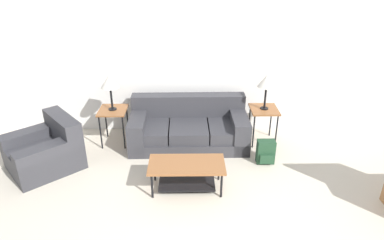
{
  "coord_description": "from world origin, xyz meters",
  "views": [
    {
      "loc": [
        -0.33,
        -2.24,
        3.08
      ],
      "look_at": [
        -0.27,
        2.55,
        0.8
      ],
      "focal_mm": 32.0,
      "sensor_mm": 36.0,
      "label": 1
    }
  ],
  "objects_px": {
    "couch": "(189,129)",
    "table_lamp_right": "(267,81)",
    "side_table_left": "(113,113)",
    "table_lamp_left": "(110,82)",
    "coffee_table": "(187,170)",
    "armchair": "(46,151)",
    "side_table_right": "(264,113)",
    "backpack": "(266,152)"
  },
  "relations": [
    {
      "from": "table_lamp_left",
      "to": "table_lamp_right",
      "type": "height_order",
      "value": "same"
    },
    {
      "from": "couch",
      "to": "backpack",
      "type": "distance_m",
      "value": 1.44
    },
    {
      "from": "armchair",
      "to": "backpack",
      "type": "bearing_deg",
      "value": 1.05
    },
    {
      "from": "side_table_left",
      "to": "table_lamp_right",
      "type": "distance_m",
      "value": 2.74
    },
    {
      "from": "couch",
      "to": "backpack",
      "type": "xyz_separation_m",
      "value": [
        1.26,
        -0.68,
        -0.1
      ]
    },
    {
      "from": "couch",
      "to": "table_lamp_right",
      "type": "relative_size",
      "value": 3.28
    },
    {
      "from": "couch",
      "to": "side_table_right",
      "type": "height_order",
      "value": "couch"
    },
    {
      "from": "coffee_table",
      "to": "armchair",
      "type": "bearing_deg",
      "value": 164.54
    },
    {
      "from": "armchair",
      "to": "coffee_table",
      "type": "bearing_deg",
      "value": -15.46
    },
    {
      "from": "side_table_right",
      "to": "table_lamp_left",
      "type": "height_order",
      "value": "table_lamp_left"
    },
    {
      "from": "side_table_right",
      "to": "couch",
      "type": "bearing_deg",
      "value": -178.43
    },
    {
      "from": "couch",
      "to": "table_lamp_right",
      "type": "distance_m",
      "value": 1.6
    },
    {
      "from": "couch",
      "to": "coffee_table",
      "type": "distance_m",
      "value": 1.37
    },
    {
      "from": "coffee_table",
      "to": "backpack",
      "type": "relative_size",
      "value": 2.72
    },
    {
      "from": "table_lamp_right",
      "to": "backpack",
      "type": "height_order",
      "value": "table_lamp_right"
    },
    {
      "from": "side_table_left",
      "to": "table_lamp_left",
      "type": "bearing_deg",
      "value": 90.0
    },
    {
      "from": "couch",
      "to": "side_table_right",
      "type": "relative_size",
      "value": 3.17
    },
    {
      "from": "armchair",
      "to": "table_lamp_left",
      "type": "bearing_deg",
      "value": 39.69
    },
    {
      "from": "couch",
      "to": "backpack",
      "type": "relative_size",
      "value": 5.18
    },
    {
      "from": "couch",
      "to": "side_table_right",
      "type": "xyz_separation_m",
      "value": [
        1.34,
        0.04,
        0.29
      ]
    },
    {
      "from": "couch",
      "to": "coffee_table",
      "type": "height_order",
      "value": "couch"
    },
    {
      "from": "side_table_right",
      "to": "table_lamp_left",
      "type": "distance_m",
      "value": 2.74
    },
    {
      "from": "coffee_table",
      "to": "table_lamp_right",
      "type": "distance_m",
      "value": 2.14
    },
    {
      "from": "side_table_left",
      "to": "table_lamp_left",
      "type": "distance_m",
      "value": 0.58
    },
    {
      "from": "armchair",
      "to": "backpack",
      "type": "xyz_separation_m",
      "value": [
        3.55,
        0.07,
        -0.09
      ]
    },
    {
      "from": "armchair",
      "to": "side_table_right",
      "type": "xyz_separation_m",
      "value": [
        3.63,
        0.79,
        0.3
      ]
    },
    {
      "from": "side_table_left",
      "to": "table_lamp_right",
      "type": "bearing_deg",
      "value": 0.0
    },
    {
      "from": "coffee_table",
      "to": "table_lamp_left",
      "type": "relative_size",
      "value": 1.72
    },
    {
      "from": "armchair",
      "to": "table_lamp_left",
      "type": "height_order",
      "value": "table_lamp_left"
    },
    {
      "from": "side_table_left",
      "to": "backpack",
      "type": "relative_size",
      "value": 1.63
    },
    {
      "from": "side_table_left",
      "to": "table_lamp_left",
      "type": "xyz_separation_m",
      "value": [
        0.0,
        0.0,
        0.58
      ]
    },
    {
      "from": "armchair",
      "to": "table_lamp_left",
      "type": "xyz_separation_m",
      "value": [
        0.95,
        0.79,
        0.88
      ]
    },
    {
      "from": "armchair",
      "to": "backpack",
      "type": "height_order",
      "value": "armchair"
    },
    {
      "from": "table_lamp_left",
      "to": "backpack",
      "type": "xyz_separation_m",
      "value": [
        2.6,
        -0.72,
        -0.97
      ]
    },
    {
      "from": "armchair",
      "to": "side_table_right",
      "type": "distance_m",
      "value": 3.72
    },
    {
      "from": "couch",
      "to": "table_lamp_left",
      "type": "distance_m",
      "value": 1.6
    },
    {
      "from": "armchair",
      "to": "side_table_right",
      "type": "bearing_deg",
      "value": 12.23
    },
    {
      "from": "couch",
      "to": "armchair",
      "type": "height_order",
      "value": "couch"
    },
    {
      "from": "coffee_table",
      "to": "backpack",
      "type": "distance_m",
      "value": 1.47
    },
    {
      "from": "armchair",
      "to": "table_lamp_right",
      "type": "distance_m",
      "value": 3.82
    },
    {
      "from": "backpack",
      "to": "table_lamp_left",
      "type": "bearing_deg",
      "value": 164.51
    },
    {
      "from": "side_table_left",
      "to": "couch",
      "type": "bearing_deg",
      "value": -1.57
    }
  ]
}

